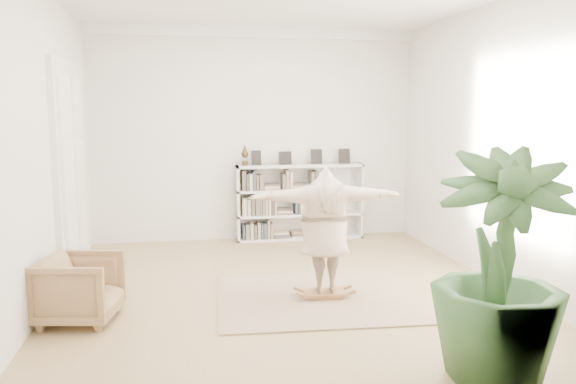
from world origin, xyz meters
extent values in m
plane|color=#A08253|center=(0.00, 0.00, 0.00)|extent=(6.00, 6.00, 0.00)
plane|color=silver|center=(0.00, 3.00, 1.80)|extent=(5.50, 0.00, 5.50)
plane|color=silver|center=(0.00, -3.00, 1.80)|extent=(5.50, 0.00, 5.50)
plane|color=silver|center=(-2.75, 0.00, 1.80)|extent=(0.00, 6.00, 6.00)
plane|color=silver|center=(2.75, 0.00, 1.80)|extent=(0.00, 6.00, 6.00)
cube|color=white|center=(0.00, 2.94, 3.51)|extent=(5.50, 0.12, 0.18)
cube|color=white|center=(-2.71, 1.30, 1.40)|extent=(0.08, 1.78, 2.92)
cube|color=silver|center=(-2.69, 0.90, 1.40)|extent=(0.06, 0.78, 2.80)
cube|color=silver|center=(-2.69, 1.70, 1.40)|extent=(0.06, 0.78, 2.80)
cube|color=silver|center=(-0.33, 2.81, 0.65)|extent=(0.04, 0.35, 1.30)
cube|color=silver|center=(1.83, 2.81, 0.65)|extent=(0.04, 0.35, 1.30)
cube|color=silver|center=(0.75, 2.96, 0.65)|extent=(2.20, 0.04, 1.30)
cube|color=silver|center=(0.75, 2.81, 0.02)|extent=(2.20, 0.35, 0.04)
cube|color=silver|center=(0.75, 2.81, 0.43)|extent=(2.20, 0.35, 0.04)
cube|color=silver|center=(0.75, 2.81, 0.86)|extent=(2.20, 0.35, 0.04)
cube|color=silver|center=(0.75, 2.81, 1.28)|extent=(2.20, 0.35, 0.04)
cube|color=black|center=(0.00, 2.85, 1.42)|extent=(0.18, 0.07, 0.24)
cube|color=black|center=(0.50, 2.85, 1.42)|extent=(0.18, 0.07, 0.24)
cube|color=black|center=(1.05, 2.85, 1.42)|extent=(0.18, 0.07, 0.24)
cube|color=black|center=(1.55, 2.85, 1.42)|extent=(0.18, 0.07, 0.24)
imported|color=tan|center=(-2.30, -0.61, 0.36)|extent=(0.91, 0.89, 0.71)
cube|color=tan|center=(0.41, -0.35, 0.01)|extent=(2.61, 2.13, 0.02)
cube|color=brown|center=(0.41, -0.35, 0.07)|extent=(0.51, 0.32, 0.03)
cube|color=brown|center=(0.41, -0.35, 0.04)|extent=(0.34, 0.07, 0.04)
cube|color=brown|center=(0.41, -0.35, 0.04)|extent=(0.34, 0.07, 0.04)
cube|color=brown|center=(0.41, -0.35, 0.07)|extent=(0.20, 0.06, 0.10)
cube|color=brown|center=(0.41, -0.35, 0.07)|extent=(0.20, 0.06, 0.10)
imported|color=#CCB199|center=(0.41, -0.35, 0.87)|extent=(1.85, 0.60, 1.49)
imported|color=#2F5329|center=(1.32, -2.55, 0.96)|extent=(1.39, 1.39, 1.92)
camera|label=1|loc=(-1.15, -6.61, 2.21)|focal=35.00mm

